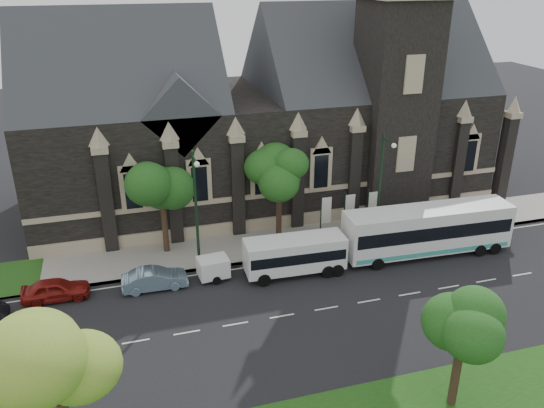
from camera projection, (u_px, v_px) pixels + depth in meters
name	position (u px, v px, depth m)	size (l,w,h in m)	color
ground	(282.00, 316.00, 34.47)	(160.00, 160.00, 0.00)	black
sidewalk	(246.00, 247.00, 42.79)	(80.00, 5.00, 0.15)	#9A958C
museum	(275.00, 112.00, 49.03)	(40.00, 17.70, 29.90)	black
tree_park_near	(60.00, 356.00, 21.15)	(4.42, 4.42, 8.56)	black
tree_park_east	(465.00, 324.00, 26.02)	(3.40, 3.40, 6.28)	black
tree_walk_right	(281.00, 169.00, 42.39)	(4.08, 4.08, 7.80)	black
tree_walk_left	(164.00, 182.00, 40.09)	(3.91, 3.91, 7.64)	black
street_lamp_near	(381.00, 185.00, 41.24)	(0.36, 1.88, 9.00)	black
street_lamp_mid	(196.00, 206.00, 37.63)	(0.36, 1.88, 9.00)	black
banner_flag_left	(324.00, 213.00, 43.05)	(0.90, 0.10, 4.00)	black
banner_flag_center	(348.00, 210.00, 43.57)	(0.90, 0.10, 4.00)	black
banner_flag_right	(371.00, 207.00, 44.08)	(0.90, 0.10, 4.00)	black
tour_coach	(428.00, 230.00, 41.14)	(12.98, 3.36, 3.76)	silver
shuttle_bus	(295.00, 254.00, 38.65)	(7.20, 2.75, 2.75)	white
box_trailer	(213.00, 267.00, 38.24)	(3.08, 1.82, 1.61)	silver
sedan	(155.00, 279.00, 37.17)	(1.54, 4.42, 1.46)	#7796AC
car_far_red	(56.00, 289.00, 35.96)	(1.74, 4.31, 1.47)	maroon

